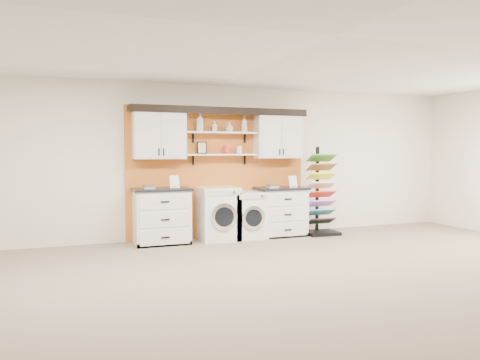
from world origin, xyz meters
name	(u,v)px	position (x,y,z in m)	size (l,w,h in m)	color
floor	(331,299)	(0.00, 0.00, 0.00)	(10.00, 10.00, 0.00)	#87725B
ceiling	(334,36)	(0.00, 0.00, 2.80)	(10.00, 10.00, 0.00)	white
wall_back	(218,162)	(0.00, 4.00, 1.40)	(10.00, 10.00, 0.00)	#F0E5CF
accent_panel	(218,172)	(0.00, 3.96, 1.20)	(3.40, 0.07, 2.40)	#C46421
upper_cabinet_left	(159,135)	(-1.13, 3.79, 1.88)	(0.90, 0.35, 0.84)	white
upper_cabinet_right	(278,136)	(1.13, 3.79, 1.88)	(0.90, 0.35, 0.84)	white
shelf_lower	(221,155)	(0.00, 3.80, 1.53)	(1.32, 0.28, 0.03)	white
shelf_upper	(221,133)	(0.00, 3.80, 1.93)	(1.32, 0.28, 0.03)	white
crown_molding	(221,111)	(0.00, 3.81, 2.33)	(3.30, 0.41, 0.13)	black
picture_frame	(202,148)	(-0.35, 3.85, 1.66)	(0.18, 0.02, 0.22)	black
canister_red	(226,149)	(0.10, 3.80, 1.62)	(0.11, 0.11, 0.16)	red
canister_cream	(239,150)	(0.35, 3.80, 1.61)	(0.10, 0.10, 0.14)	silver
base_cabinet_left	(162,216)	(-1.13, 3.64, 0.48)	(0.98, 0.66, 0.96)	white
base_cabinet_right	(281,211)	(1.13, 3.64, 0.46)	(0.93, 0.66, 0.92)	white
washer	(218,214)	(-0.11, 3.64, 0.48)	(0.68, 0.71, 0.95)	white
dryer	(247,215)	(0.44, 3.64, 0.43)	(0.61, 0.71, 0.86)	white
sample_rack	(321,207)	(1.90, 3.49, 0.53)	(0.63, 0.54, 1.68)	black
soap_bottle_a	(200,122)	(-0.40, 3.80, 2.11)	(0.13, 0.13, 0.33)	silver
soap_bottle_b	(215,126)	(-0.12, 3.80, 2.04)	(0.09, 0.09, 0.19)	silver
soap_bottle_c	(229,127)	(0.16, 3.80, 2.03)	(0.14, 0.14, 0.17)	silver
soap_bottle_d	(244,124)	(0.45, 3.80, 2.09)	(0.11, 0.11, 0.30)	silver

